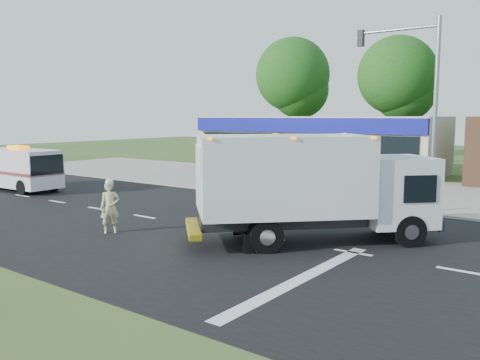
{
  "coord_description": "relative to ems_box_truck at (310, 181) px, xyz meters",
  "views": [
    {
      "loc": [
        9.09,
        -13.74,
        4.04
      ],
      "look_at": [
        -1.99,
        1.06,
        1.7
      ],
      "focal_mm": 38.0,
      "sensor_mm": 36.0,
      "label": 1
    }
  ],
  "objects": [
    {
      "name": "retail_strip_mall",
      "position": [
        -10.32,
        19.61,
        0.02
      ],
      "size": [
        18.0,
        6.2,
        4.0
      ],
      "color": "beige",
      "rests_on": "ground"
    },
    {
      "name": "lane_markings",
      "position": [
        0.03,
        -1.67,
        -1.97
      ],
      "size": [
        55.2,
        7.0,
        0.01
      ],
      "color": "silver",
      "rests_on": "road_asphalt"
    },
    {
      "name": "ambulance_van",
      "position": [
        -18.12,
        0.69,
        -0.76
      ],
      "size": [
        5.24,
        2.14,
        2.45
      ],
      "rotation": [
        0.0,
        0.0,
        0.02
      ],
      "color": "white",
      "rests_on": "ground"
    },
    {
      "name": "emergency_worker",
      "position": [
        -6.14,
        -2.95,
        -1.06
      ],
      "size": [
        0.75,
        0.78,
        1.91
      ],
      "rotation": [
        0.0,
        0.0,
        0.89
      ],
      "color": "#C5BC83",
      "rests_on": "ground"
    },
    {
      "name": "parking_apron",
      "position": [
        -1.32,
        13.68,
        -1.98
      ],
      "size": [
        60.0,
        9.0,
        0.02
      ],
      "primitive_type": "cube",
      "color": "gray",
      "rests_on": "ground"
    },
    {
      "name": "background_trees",
      "position": [
        -2.16,
        27.85,
        5.39
      ],
      "size": [
        36.77,
        7.39,
        12.1
      ],
      "color": "#332114",
      "rests_on": "ground"
    },
    {
      "name": "traffic_signal_pole",
      "position": [
        1.04,
        7.28,
        2.93
      ],
      "size": [
        3.51,
        0.25,
        8.0
      ],
      "color": "gray",
      "rests_on": "ground"
    },
    {
      "name": "ground",
      "position": [
        -1.32,
        -0.32,
        -1.99
      ],
      "size": [
        120.0,
        120.0,
        0.0
      ],
      "primitive_type": "plane",
      "color": "#385123",
      "rests_on": "ground"
    },
    {
      "name": "sidewalk",
      "position": [
        -1.32,
        7.88,
        -1.93
      ],
      "size": [
        60.0,
        2.4,
        0.12
      ],
      "primitive_type": "cube",
      "color": "gray",
      "rests_on": "ground"
    },
    {
      "name": "ems_box_truck",
      "position": [
        0.0,
        0.0,
        0.0
      ],
      "size": [
        7.19,
        7.21,
        3.46
      ],
      "rotation": [
        0.0,
        0.0,
        0.79
      ],
      "color": "black",
      "rests_on": "ground"
    },
    {
      "name": "road_asphalt",
      "position": [
        -1.32,
        -0.32,
        -1.99
      ],
      "size": [
        60.0,
        14.0,
        0.02
      ],
      "primitive_type": "cube",
      "color": "black",
      "rests_on": "ground"
    }
  ]
}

